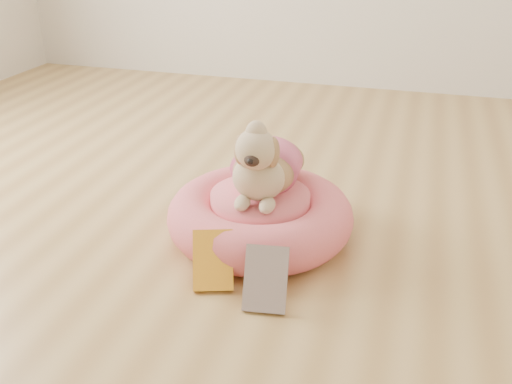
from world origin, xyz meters
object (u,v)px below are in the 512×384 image
(pet_bed, at_px, (260,216))
(book_white, at_px, (266,279))
(dog, at_px, (264,152))
(book_yellow, at_px, (213,260))

(pet_bed, xyz_separation_m, book_white, (0.12, -0.36, 0.01))
(dog, distance_m, book_yellow, 0.40)
(book_yellow, relative_size, book_white, 0.96)
(book_yellow, bearing_deg, pet_bed, 61.12)
(dog, bearing_deg, book_yellow, -104.70)
(pet_bed, distance_m, book_white, 0.38)
(pet_bed, relative_size, book_white, 3.38)
(dog, height_order, book_yellow, dog)
(pet_bed, bearing_deg, dog, 54.84)
(book_yellow, height_order, book_white, book_white)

